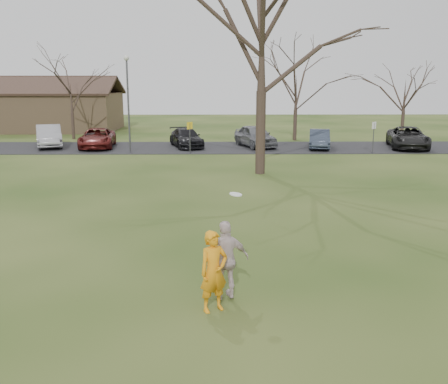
{
  "coord_description": "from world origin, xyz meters",
  "views": [
    {
      "loc": [
        -0.18,
        -10.31,
        4.74
      ],
      "look_at": [
        0.0,
        4.0,
        1.5
      ],
      "focal_mm": 39.83,
      "sensor_mm": 36.0,
      "label": 1
    }
  ],
  "objects": [
    {
      "name": "car_2",
      "position": [
        -8.71,
        24.87,
        0.72
      ],
      "size": [
        2.79,
        5.11,
        1.36
      ],
      "primitive_type": "imported",
      "rotation": [
        0.0,
        0.0,
        0.11
      ],
      "color": "#5A1715",
      "rests_on": "parking_strip"
    },
    {
      "name": "car_3",
      "position": [
        -2.45,
        25.21,
        0.69
      ],
      "size": [
        2.99,
        4.8,
        1.3
      ],
      "primitive_type": "imported",
      "rotation": [
        0.0,
        0.0,
        0.28
      ],
      "color": "black",
      "rests_on": "parking_strip"
    },
    {
      "name": "lamp_post",
      "position": [
        -6.0,
        22.5,
        3.97
      ],
      "size": [
        0.34,
        0.34,
        6.27
      ],
      "color": "#47474C",
      "rests_on": "ground"
    },
    {
      "name": "catching_play",
      "position": [
        -0.01,
        -0.19,
        0.95
      ],
      "size": [
        1.1,
        0.7,
        2.32
      ],
      "color": "beige",
      "rests_on": "ground"
    },
    {
      "name": "sign_white",
      "position": [
        10.0,
        22.0,
        1.45
      ],
      "size": [
        0.35,
        0.35,
        2.08
      ],
      "color": "#47474C",
      "rests_on": "ground"
    },
    {
      "name": "parking_strip",
      "position": [
        0.0,
        25.0,
        0.02
      ],
      "size": [
        62.0,
        6.5,
        0.04
      ],
      "primitive_type": "cube",
      "color": "black",
      "rests_on": "ground"
    },
    {
      "name": "player_defender",
      "position": [
        -0.27,
        -0.66,
        0.87
      ],
      "size": [
        0.76,
        0.67,
        1.73
      ],
      "primitive_type": "imported",
      "rotation": [
        0.0,
        0.0,
        0.52
      ],
      "color": "orange",
      "rests_on": "ground"
    },
    {
      "name": "building",
      "position": [
        -20.0,
        38.0,
        1.93
      ],
      "size": [
        20.6,
        8.5,
        5.14
      ],
      "color": "#8C6D4C",
      "rests_on": "ground"
    },
    {
      "name": "big_tree",
      "position": [
        2.0,
        15.0,
        7.0
      ],
      "size": [
        9.0,
        9.0,
        14.0
      ],
      "primitive_type": null,
      "color": "#352821",
      "rests_on": "ground"
    },
    {
      "name": "small_tree_row",
      "position": [
        4.38,
        30.06,
        3.89
      ],
      "size": [
        55.0,
        5.9,
        8.5
      ],
      "color": "#352821",
      "rests_on": "ground"
    },
    {
      "name": "car_5",
      "position": [
        6.96,
        24.41,
        0.69
      ],
      "size": [
        2.06,
        4.14,
        1.3
      ],
      "primitive_type": "imported",
      "rotation": [
        0.0,
        0.0,
        -0.18
      ],
      "color": "#323B4B",
      "rests_on": "parking_strip"
    },
    {
      "name": "car_4",
      "position": [
        2.5,
        25.27,
        0.81
      ],
      "size": [
        3.21,
        4.9,
        1.55
      ],
      "primitive_type": "imported",
      "rotation": [
        0.0,
        0.0,
        0.33
      ],
      "color": "slate",
      "rests_on": "parking_strip"
    },
    {
      "name": "car_1",
      "position": [
        -12.3,
        25.43,
        0.82
      ],
      "size": [
        3.13,
        5.01,
        1.56
      ],
      "primitive_type": "imported",
      "rotation": [
        0.0,
        0.0,
        0.34
      ],
      "color": "#9C9CA1",
      "rests_on": "parking_strip"
    },
    {
      "name": "ground",
      "position": [
        0.0,
        0.0,
        0.0
      ],
      "size": [
        120.0,
        120.0,
        0.0
      ],
      "primitive_type": "plane",
      "color": "#1E380F",
      "rests_on": "ground"
    },
    {
      "name": "car_6",
      "position": [
        13.21,
        24.43,
        0.78
      ],
      "size": [
        3.52,
        5.73,
        1.48
      ],
      "primitive_type": "imported",
      "rotation": [
        0.0,
        0.0,
        -0.21
      ],
      "color": "black",
      "rests_on": "parking_strip"
    },
    {
      "name": "sign_yellow",
      "position": [
        -2.0,
        22.0,
        1.45
      ],
      "size": [
        0.35,
        0.35,
        2.08
      ],
      "color": "#47474C",
      "rests_on": "ground"
    }
  ]
}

